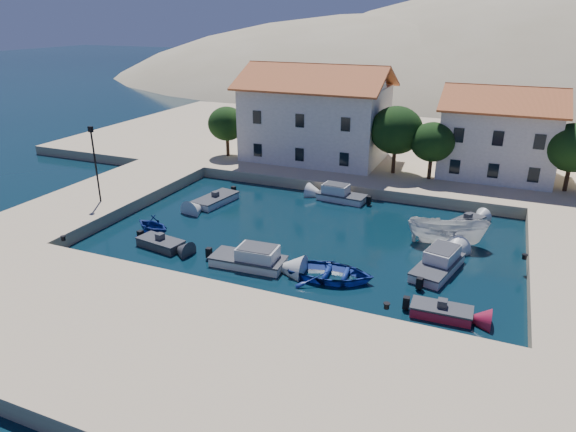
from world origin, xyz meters
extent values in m
plane|color=black|center=(0.00, 0.00, 0.00)|extent=(400.00, 400.00, 0.00)
cube|color=tan|center=(0.00, -6.00, 0.50)|extent=(52.00, 12.00, 1.00)
cube|color=tan|center=(-19.00, 10.00, 0.50)|extent=(8.00, 20.00, 1.00)
cube|color=tan|center=(2.00, 38.00, 0.50)|extent=(80.00, 36.00, 1.00)
ellipsoid|color=tan|center=(-10.00, 110.00, -20.00)|extent=(198.00, 126.00, 72.00)
cube|color=beige|center=(-6.00, 28.00, 4.75)|extent=(14.00, 9.00, 7.50)
pyramid|color=#A34F24|center=(-6.00, 28.00, 9.60)|extent=(14.70, 9.45, 2.20)
cube|color=beige|center=(12.00, 29.00, 4.25)|extent=(10.00, 8.00, 6.50)
pyramid|color=#A34F24|center=(12.00, 29.00, 8.40)|extent=(10.50, 8.40, 1.80)
cylinder|color=#382314|center=(-15.00, 25.00, 2.25)|extent=(0.36, 0.36, 2.50)
ellipsoid|color=black|center=(-15.00, 25.00, 4.50)|extent=(4.00, 4.00, 3.60)
cylinder|color=#382314|center=(3.00, 25.50, 2.50)|extent=(0.36, 0.36, 3.00)
ellipsoid|color=black|center=(3.00, 25.50, 5.20)|extent=(5.00, 5.00, 4.50)
cylinder|color=#382314|center=(6.50, 25.00, 2.25)|extent=(0.36, 0.36, 2.50)
ellipsoid|color=black|center=(6.50, 25.00, 4.50)|extent=(4.00, 4.00, 3.60)
cylinder|color=#382314|center=(18.00, 26.00, 2.38)|extent=(0.36, 0.36, 2.75)
ellipsoid|color=black|center=(18.00, 26.00, 4.85)|extent=(4.60, 4.60, 4.14)
cylinder|color=black|center=(-17.50, 8.00, 4.00)|extent=(0.14, 0.14, 6.00)
cube|color=black|center=(-17.50, 8.00, 7.00)|extent=(0.35, 0.25, 0.45)
cylinder|color=black|center=(-14.30, 0.80, 1.15)|extent=(0.36, 0.36, 0.30)
cylinder|color=black|center=(8.00, 0.80, 1.15)|extent=(0.36, 0.36, 0.30)
cylinder|color=black|center=(14.70, 10.00, 1.15)|extent=(0.36, 0.36, 0.30)
cube|color=#393A3E|center=(-8.88, 4.24, 0.25)|extent=(3.55, 2.00, 0.90)
cube|color=#393A3E|center=(-8.88, 4.24, 0.58)|extent=(3.64, 2.04, 0.10)
cube|color=#393A3E|center=(-8.88, 4.24, 0.80)|extent=(0.57, 0.57, 0.50)
cube|color=silver|center=(-1.88, 4.14, 0.25)|extent=(4.91, 2.33, 0.90)
cube|color=#393A3E|center=(-1.88, 4.14, 0.58)|extent=(5.03, 2.38, 0.10)
cube|color=silver|center=(-1.88, 4.14, 0.95)|extent=(2.64, 1.89, 0.90)
imported|color=navy|center=(3.73, 4.53, 0.00)|extent=(5.66, 4.30, 1.10)
cube|color=maroon|center=(10.62, 2.78, 0.25)|extent=(3.22, 1.51, 0.90)
cube|color=#393A3E|center=(10.62, 2.78, 0.58)|extent=(3.30, 1.54, 0.10)
cube|color=#393A3E|center=(10.62, 2.78, 0.80)|extent=(0.51, 0.51, 0.50)
cube|color=silver|center=(9.68, 8.07, 0.25)|extent=(2.98, 5.11, 0.90)
cube|color=#393A3E|center=(9.68, 8.07, 0.58)|extent=(3.04, 5.23, 0.10)
cube|color=silver|center=(9.68, 8.07, 0.95)|extent=(2.18, 2.85, 0.90)
imported|color=silver|center=(9.71, 12.67, 0.00)|extent=(5.87, 3.05, 2.16)
cube|color=silver|center=(10.76, 16.82, 0.25)|extent=(2.60, 3.27, 0.90)
cube|color=#393A3E|center=(10.76, 16.82, 0.58)|extent=(2.66, 3.34, 0.10)
cube|color=#393A3E|center=(10.76, 16.82, 0.80)|extent=(0.67, 0.67, 0.50)
imported|color=navy|center=(-10.88, 6.06, 0.00)|extent=(3.85, 3.54, 1.70)
cube|color=silver|center=(-9.97, 13.70, 0.25)|extent=(2.55, 4.55, 0.90)
cube|color=#393A3E|center=(-9.97, 13.70, 0.58)|extent=(2.61, 4.65, 0.10)
cube|color=#393A3E|center=(-9.97, 13.70, 0.80)|extent=(0.57, 0.57, 0.50)
cube|color=silver|center=(-0.01, 18.63, 0.25)|extent=(4.32, 2.12, 0.90)
cube|color=#393A3E|center=(-0.01, 18.63, 0.58)|extent=(4.42, 2.17, 0.10)
cube|color=silver|center=(-0.01, 18.63, 0.95)|extent=(2.34, 1.69, 0.90)
camera|label=1|loc=(12.32, -22.64, 15.42)|focal=32.00mm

